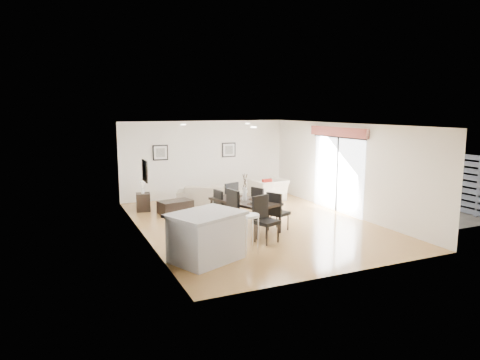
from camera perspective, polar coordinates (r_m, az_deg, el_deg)
name	(u,v)px	position (r m, az deg, el deg)	size (l,w,h in m)	color
ground	(254,223)	(11.82, 1.84, -5.77)	(8.00, 8.00, 0.00)	tan
wall_back	(205,159)	(15.21, -4.69, 2.78)	(6.00, 0.04, 2.70)	white
wall_front	(347,204)	(8.19, 14.13, -3.17)	(6.00, 0.04, 2.70)	white
wall_left	(142,182)	(10.61, -12.90, -0.29)	(0.04, 8.00, 2.70)	white
wall_right	(345,169)	(13.11, 13.77, 1.49)	(0.04, 8.00, 2.70)	white
ceiling	(254,124)	(11.42, 1.91, 7.42)	(6.00, 8.00, 0.02)	white
sofa	(211,194)	(14.19, -3.92, -1.90)	(2.18, 0.85, 0.64)	#A29883
armchair	(268,190)	(14.65, 3.79, -1.36)	(1.12, 0.98, 0.73)	white
courtyard_plant_a	(427,198)	(14.76, 23.72, -2.17)	(0.61, 0.53, 0.68)	#3C5F28
courtyard_plant_b	(393,190)	(15.89, 19.78, -1.31)	(0.33, 0.33, 0.59)	#3C5F28
dining_table	(245,203)	(11.09, 0.65, -3.10)	(1.49, 2.05, 0.77)	black
dining_chair_wnear	(229,211)	(10.45, -1.54, -4.13)	(0.59, 0.59, 1.16)	black
dining_chair_wfar	(215,207)	(11.30, -3.39, -3.61)	(0.50, 0.50, 0.99)	black
dining_chair_enear	(276,210)	(10.97, 4.89, -3.94)	(0.61, 0.61, 1.02)	black
dining_chair_efar	(260,203)	(11.78, 2.69, -3.06)	(0.56, 0.56, 0.99)	black
dining_chair_head	(264,216)	(10.09, 3.20, -4.85)	(0.62, 0.62, 1.09)	black
dining_chair_foot	(229,198)	(12.15, -1.47, -2.48)	(0.60, 0.60, 1.06)	black
vase	(245,189)	(11.01, 0.65, -1.25)	(0.90, 1.37, 0.70)	white
coffee_table	(176,207)	(13.04, -8.60, -3.56)	(0.97, 0.58, 0.39)	black
side_table	(143,202)	(13.48, -12.79, -2.90)	(0.42, 0.42, 0.56)	black
table_lamp	(143,185)	(13.38, -12.87, -0.70)	(0.20, 0.20, 0.38)	white
cushion	(267,184)	(14.47, 3.63, -0.57)	(0.35, 0.11, 0.35)	maroon
kitchen_island	(206,236)	(8.90, -4.53, -7.49)	(1.76, 1.59, 1.01)	silver
bar_stool	(250,220)	(9.20, 1.35, -5.34)	(0.40, 0.40, 0.88)	white
framed_print_back_left	(160,153)	(14.71, -10.57, 3.60)	(0.52, 0.04, 0.52)	black
framed_print_back_right	(229,150)	(15.47, -1.51, 4.04)	(0.52, 0.04, 0.52)	black
framed_print_left_wall	(145,171)	(10.37, -12.58, 1.18)	(0.04, 0.52, 0.52)	black
sliding_door	(338,157)	(13.29, 12.88, 2.99)	(0.12, 2.70, 2.57)	white
courtyard	(403,173)	(15.89, 20.88, 0.93)	(6.00, 6.00, 2.00)	gray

